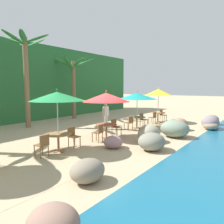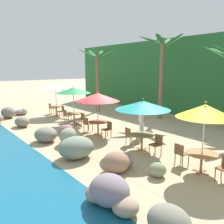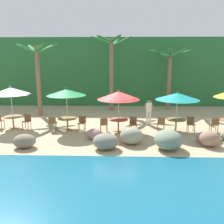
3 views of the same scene
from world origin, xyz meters
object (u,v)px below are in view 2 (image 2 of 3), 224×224
at_px(dining_table_green, 74,115).
at_px(chair_red_seaward, 108,128).
at_px(dining_table_teal, 142,137).
at_px(chair_white_inland, 51,108).
at_px(palm_tree_second, 162,63).
at_px(umbrella_teal, 143,105).
at_px(umbrella_yellow, 205,111).
at_px(chair_green_inland, 66,115).
at_px(chair_red_inland, 87,123).
at_px(palm_tree_nearest, 98,69).
at_px(umbrella_red, 98,97).
at_px(chair_yellow_inland, 181,153).
at_px(chair_teal_inland, 130,135).
at_px(dining_table_white, 56,108).
at_px(chair_green_seaward, 81,119).
at_px(umbrella_white, 56,86).
at_px(waiter_in_white, 142,119).
at_px(chair_teal_seaward, 157,143).
at_px(umbrella_green, 73,90).
at_px(chair_white_seaward, 62,111).
at_px(dining_table_red, 98,124).
at_px(dining_table_yellow, 202,156).

xyz_separation_m(dining_table_green, chair_red_seaward, (3.85, -0.12, -0.10)).
xyz_separation_m(chair_red_seaward, dining_table_teal, (2.48, 0.07, 0.10)).
bearing_deg(chair_white_inland, palm_tree_second, 39.99).
relative_size(umbrella_teal, umbrella_yellow, 0.95).
relative_size(chair_green_inland, palm_tree_second, 0.15).
distance_m(chair_red_inland, palm_tree_nearest, 7.35).
distance_m(umbrella_red, chair_yellow_inland, 5.72).
height_order(umbrella_teal, chair_teal_inland, umbrella_teal).
distance_m(umbrella_red, palm_tree_second, 6.34).
height_order(chair_green_inland, dining_table_teal, chair_green_inland).
relative_size(dining_table_white, chair_green_seaward, 1.26).
xyz_separation_m(umbrella_yellow, chair_yellow_inland, (-0.85, -0.04, -1.74)).
distance_m(chair_red_seaward, chair_teal_inland, 1.63).
bearing_deg(palm_tree_second, umbrella_white, -136.38).
bearing_deg(waiter_in_white, dining_table_white, -173.01).
relative_size(chair_yellow_inland, waiter_in_white, 0.51).
xyz_separation_m(umbrella_red, umbrella_teal, (3.33, 0.11, -0.05)).
relative_size(chair_white_inland, waiter_in_white, 0.51).
distance_m(chair_green_seaward, chair_red_inland, 1.38).
bearing_deg(umbrella_teal, chair_teal_seaward, 2.18).
height_order(chair_green_seaward, umbrella_teal, umbrella_teal).
height_order(chair_red_seaward, palm_tree_nearest, palm_tree_nearest).
distance_m(chair_red_seaward, palm_tree_nearest, 8.48).
distance_m(dining_table_white, chair_teal_seaward, 10.59).
distance_m(umbrella_white, umbrella_red, 6.42).
xyz_separation_m(chair_white_inland, umbrella_green, (4.25, -0.30, 1.75)).
xyz_separation_m(dining_table_white, palm_tree_nearest, (0.50, 3.63, 2.98)).
bearing_deg(chair_white_seaward, chair_teal_seaward, -2.23).
height_order(umbrella_red, umbrella_yellow, umbrella_yellow).
bearing_deg(chair_teal_inland, dining_table_red, -177.02).
bearing_deg(dining_table_teal, umbrella_yellow, -1.38).
bearing_deg(chair_white_inland, chair_red_seaward, -2.95).
height_order(dining_table_teal, dining_table_yellow, same).
distance_m(chair_teal_inland, palm_tree_second, 7.52).
bearing_deg(chair_teal_inland, palm_tree_nearest, 154.42).
bearing_deg(chair_teal_inland, umbrella_yellow, -1.40).
relative_size(dining_table_yellow, waiter_in_white, 0.65).
xyz_separation_m(chair_white_seaward, umbrella_green, (2.54, -0.36, 1.75)).
distance_m(chair_red_inland, dining_table_teal, 4.17).
height_order(chair_green_seaward, palm_tree_nearest, palm_tree_nearest).
xyz_separation_m(chair_yellow_inland, palm_tree_nearest, (-11.39, 4.14, 3.08)).
distance_m(dining_table_teal, dining_table_yellow, 3.02).
bearing_deg(umbrella_green, umbrella_red, -3.00).
distance_m(chair_green_inland, chair_red_seaward, 4.70).
xyz_separation_m(umbrella_white, chair_teal_seaward, (10.58, -0.37, -1.77)).
height_order(chair_white_seaward, chair_teal_seaward, same).
bearing_deg(umbrella_red, palm_tree_nearest, 144.94).
bearing_deg(umbrella_yellow, umbrella_teal, 178.62).
bearing_deg(dining_table_white, palm_tree_second, 43.62).
bearing_deg(palm_tree_nearest, palm_tree_second, 19.56).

